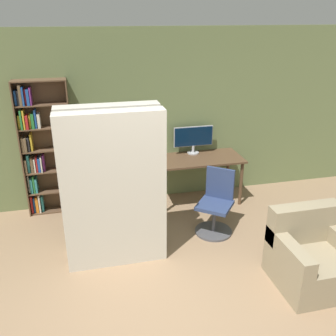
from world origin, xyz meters
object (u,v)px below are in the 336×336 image
at_px(office_chair, 216,208).
at_px(mattress_near, 115,192).
at_px(monitor, 193,138).
at_px(bookshelf, 42,149).
at_px(mattress_far, 112,182).
at_px(armchair, 312,257).

distance_m(office_chair, mattress_near, 1.59).
relative_size(monitor, bookshelf, 0.32).
height_order(mattress_near, mattress_far, same).
bearing_deg(office_chair, monitor, 89.38).
height_order(monitor, office_chair, monitor).
xyz_separation_m(office_chair, bookshelf, (-2.32, 1.17, 0.66)).
height_order(office_chair, bookshelf, bookshelf).
relative_size(mattress_far, armchair, 2.26).
bearing_deg(armchair, bookshelf, 140.91).
bearing_deg(bookshelf, armchair, -39.09).
height_order(mattress_near, armchair, mattress_near).
relative_size(monitor, office_chair, 0.72).
distance_m(monitor, mattress_far, 1.90).
relative_size(bookshelf, armchair, 2.38).
bearing_deg(bookshelf, monitor, -0.41).
bearing_deg(monitor, mattress_near, -132.43).
distance_m(mattress_near, armchair, 2.36).
bearing_deg(bookshelf, mattress_far, -54.65).
bearing_deg(mattress_far, armchair, -29.03).
xyz_separation_m(office_chair, mattress_near, (-1.41, -0.40, 0.60)).
xyz_separation_m(monitor, mattress_near, (-1.42, -1.56, -0.06)).
distance_m(monitor, mattress_near, 2.11).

